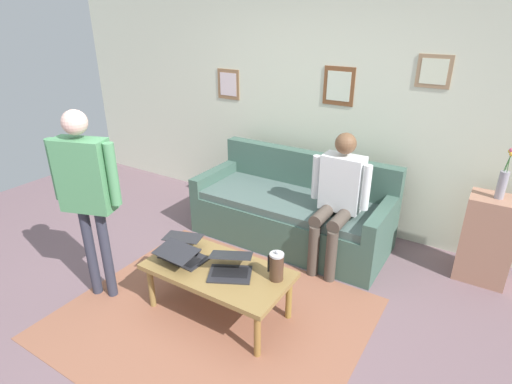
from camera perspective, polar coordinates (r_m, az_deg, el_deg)
name	(u,v)px	position (r m, az deg, el deg)	size (l,w,h in m)	color
ground_plane	(196,319)	(3.45, -8.41, -17.05)	(7.68, 7.68, 0.00)	#755B62
area_rug	(212,318)	(3.44, -6.14, -17.00)	(2.28, 1.96, 0.01)	#955B44
back_wall	(319,101)	(4.58, 8.77, 12.36)	(7.04, 0.11, 2.70)	silver
couch	(293,212)	(4.34, 5.12, -2.75)	(2.01, 0.86, 0.88)	#405F52
coffee_table	(218,273)	(3.27, -5.34, -11.20)	(1.14, 0.59, 0.42)	olive
laptop_left	(230,267)	(3.17, -3.58, -10.42)	(0.43, 0.42, 0.15)	#28282D
laptop_center	(182,256)	(3.35, -10.21, -8.73)	(0.35, 0.34, 0.14)	#28282D
laptop_right	(181,248)	(3.47, -10.40, -7.62)	(0.39, 0.37, 0.12)	#28282D
french_press	(276,266)	(3.07, 2.87, -10.28)	(0.13, 0.11, 0.25)	#4C3323
side_shelf	(487,239)	(4.17, 29.52, -5.75)	(0.42, 0.32, 0.80)	#AE7960
flower_vase	(503,181)	(3.96, 31.14, 1.32)	(0.07, 0.08, 0.44)	#9C97A3
person_standing	(86,184)	(3.41, -22.60, 1.01)	(0.56, 0.30, 1.61)	#323343
person_seated	(338,194)	(3.77, 11.34, -0.33)	(0.55, 0.51, 1.28)	#4E433A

